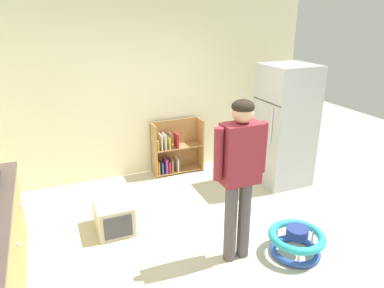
{
  "coord_description": "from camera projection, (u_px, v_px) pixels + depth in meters",
  "views": [
    {
      "loc": [
        -1.5,
        -2.93,
        2.47
      ],
      "look_at": [
        -0.08,
        0.47,
        1.1
      ],
      "focal_mm": 33.68,
      "sensor_mm": 36.0,
      "label": 1
    }
  ],
  "objects": [
    {
      "name": "ground_plane",
      "position": [
        215.0,
        251.0,
        3.94
      ],
      "size": [
        12.0,
        12.0,
        0.0
      ],
      "primitive_type": "plane",
      "color": "beige",
      "rests_on": "ground"
    },
    {
      "name": "back_wall",
      "position": [
        150.0,
        89.0,
        5.48
      ],
      "size": [
        5.2,
        0.06,
        2.7
      ],
      "primitive_type": "cube",
      "color": "beige",
      "rests_on": "ground"
    },
    {
      "name": "refrigerator",
      "position": [
        285.0,
        126.0,
        5.27
      ],
      "size": [
        0.73,
        0.68,
        1.78
      ],
      "color": "#B7BABF",
      "rests_on": "ground"
    },
    {
      "name": "bookshelf",
      "position": [
        174.0,
        150.0,
        5.77
      ],
      "size": [
        0.8,
        0.28,
        0.85
      ],
      "color": "#B37D47",
      "rests_on": "ground"
    },
    {
      "name": "standing_person",
      "position": [
        240.0,
        168.0,
        3.5
      ],
      "size": [
        0.57,
        0.22,
        1.72
      ],
      "color": "#544E54",
      "rests_on": "ground"
    },
    {
      "name": "baby_walker",
      "position": [
        296.0,
        241.0,
        3.85
      ],
      "size": [
        0.6,
        0.6,
        0.32
      ],
      "color": "#2B52B6",
      "rests_on": "ground"
    },
    {
      "name": "pet_carrier",
      "position": [
        114.0,
        215.0,
        4.29
      ],
      "size": [
        0.42,
        0.55,
        0.36
      ],
      "color": "beige",
      "rests_on": "ground"
    }
  ]
}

